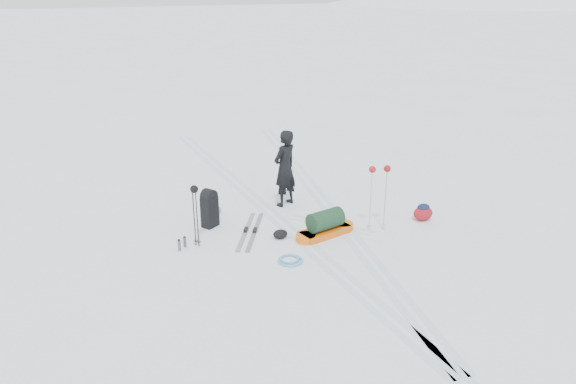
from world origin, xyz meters
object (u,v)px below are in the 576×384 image
at_px(pulk_sled, 325,226).
at_px(expedition_rucksack, 210,208).
at_px(ski_poles_black, 195,197).
at_px(skier, 285,168).

height_order(pulk_sled, expedition_rucksack, expedition_rucksack).
height_order(expedition_rucksack, ski_poles_black, ski_poles_black).
distance_m(pulk_sled, expedition_rucksack, 2.60).
bearing_deg(pulk_sled, ski_poles_black, 155.03).
height_order(skier, ski_poles_black, skier).
relative_size(pulk_sled, ski_poles_black, 1.15).
height_order(skier, expedition_rucksack, skier).
distance_m(skier, ski_poles_black, 2.88).
distance_m(skier, expedition_rucksack, 2.12).
relative_size(pulk_sled, expedition_rucksack, 1.62).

